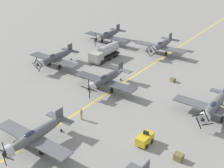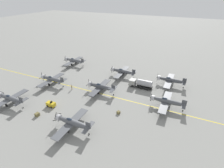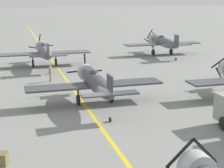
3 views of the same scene
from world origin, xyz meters
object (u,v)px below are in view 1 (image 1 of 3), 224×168
Objects in this scene: airplane_mid_center at (106,79)px; tow_tractor at (145,139)px; airplane_mid_right at (55,58)px; supply_crate_by_tanker at (179,157)px; airplane_near_right at (107,35)px; airplane_near_center at (161,45)px; airplane_far_center at (35,135)px; airplane_mid_left at (214,106)px; supply_crate_mid_lane at (173,80)px; fuel_tanker at (105,53)px; ground_crew_walking at (81,114)px.

tow_tractor is at bearing 134.11° from airplane_mid_center.
supply_crate_by_tanker is at bearing 170.34° from airplane_mid_right.
airplane_mid_center is at bearing 122.90° from airplane_near_right.
airplane_near_center is 39.36m from airplane_far_center.
airplane_mid_left is 18.35m from airplane_mid_center.
airplane_mid_left is at bearing 148.26° from airplane_near_right.
tow_tractor reaches higher than supply_crate_mid_lane.
fuel_tanker is 23.53m from ground_crew_walking.
airplane_near_right reaches higher than supply_crate_mid_lane.
fuel_tanker is at bearing -52.85° from airplane_far_center.
airplane_near_center is at bearing -65.59° from tow_tractor.
airplane_near_right is 1.00× the size of airplane_mid_center.
airplane_mid_center reaches higher than tow_tractor.
airplane_far_center is 14.08m from tow_tractor.
airplane_far_center reaches higher than airplane_mid_left.
ground_crew_walking is (-16.99, 11.61, -1.02)m from airplane_mid_right.
airplane_mid_right is at bearing -22.12° from tow_tractor.
airplane_mid_left is 4.62× the size of tow_tractor.
ground_crew_walking is at bearing 118.79° from fuel_tanker.
airplane_mid_center reaches higher than airplane_mid_left.
airplane_near_right reaches higher than tow_tractor.
airplane_mid_center is 6.60× the size of ground_crew_walking.
supply_crate_by_tanker is at bearing 117.75° from supply_crate_mid_lane.
supply_crate_mid_lane is at bearing -84.87° from airplane_far_center.
airplane_near_center is at bearing -115.86° from airplane_mid_right.
airplane_mid_left is 1.00× the size of airplane_far_center.
airplane_mid_left and airplane_near_center have the same top height.
airplane_mid_center is 13.80× the size of supply_crate_mid_lane.
airplane_far_center is (-2.96, 39.25, 0.00)m from airplane_near_center.
ground_crew_walking is at bearing 155.52° from airplane_mid_right.
supply_crate_by_tanker is (-26.78, 20.51, -1.06)m from fuel_tanker.
airplane_near_right is 24.74m from supply_crate_mid_lane.
airplane_mid_center reaches higher than fuel_tanker.
tow_tractor is (-13.24, 9.25, -1.22)m from airplane_mid_center.
supply_crate_by_tanker is at bearing 134.81° from airplane_near_right.
supply_crate_mid_lane is (-8.54, 11.29, -1.65)m from airplane_near_center.
airplane_mid_left is 1.00× the size of airplane_near_right.
ground_crew_walking reaches higher than tow_tractor.
airplane_far_center reaches higher than fuel_tanker.
airplane_mid_center is 12.74m from supply_crate_mid_lane.
airplane_near_right is 44.02m from supply_crate_by_tanker.
fuel_tanker is (-5.90, 8.95, -0.50)m from airplane_near_right.
airplane_near_right is 34.23m from ground_crew_walking.
supply_crate_by_tanker is at bearing -134.85° from airplane_far_center.
tow_tractor is at bearing -177.60° from ground_crew_walking.
airplane_far_center reaches higher than airplane_mid_right.
airplane_near_right is 6.60× the size of ground_crew_walking.
airplane_far_center is at bearing 78.72° from supply_crate_mid_lane.
airplane_mid_right is (-0.24, 17.95, 0.00)m from airplane_near_right.
tow_tractor is at bearing 130.42° from airplane_near_right.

